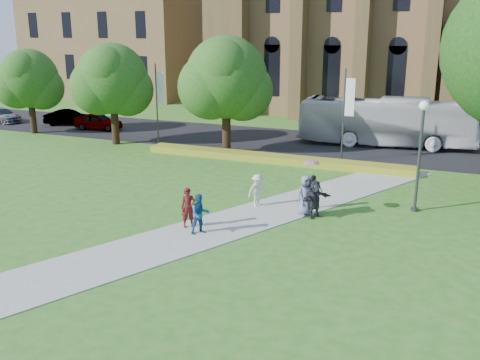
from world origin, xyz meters
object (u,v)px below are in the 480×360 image
at_px(tour_coach, 386,122).
at_px(pedestrian_0, 188,208).
at_px(car_1, 69,118).
at_px(streetlamp, 421,143).
at_px(car_0, 98,121).
at_px(car_2, 1,115).

bearing_deg(tour_coach, pedestrian_0, 160.41).
distance_m(car_1, pedestrian_0, 29.48).
bearing_deg(streetlamp, car_0, 156.53).
xyz_separation_m(streetlamp, tour_coach, (-3.64, 14.88, -1.50)).
xyz_separation_m(car_0, car_2, (-10.85, -0.33, -0.07)).
relative_size(streetlamp, car_1, 1.24).
bearing_deg(streetlamp, car_2, 163.16).
relative_size(car_0, car_1, 0.99).
xyz_separation_m(car_2, pedestrian_0, (29.56, -17.87, 0.25)).
xyz_separation_m(streetlamp, car_2, (-38.37, 11.62, -2.63)).
relative_size(tour_coach, car_1, 3.02).
bearing_deg(tour_coach, streetlamp, -172.09).
bearing_deg(car_2, streetlamp, -97.19).
xyz_separation_m(tour_coach, car_0, (-23.89, -2.93, -1.06)).
xyz_separation_m(streetlamp, pedestrian_0, (-8.81, -6.25, -2.38)).
bearing_deg(car_0, streetlamp, -119.83).
bearing_deg(tour_coach, car_0, 91.18).
bearing_deg(car_2, car_1, -71.39).
height_order(tour_coach, car_0, tour_coach).
distance_m(tour_coach, pedestrian_0, 21.77).
relative_size(streetlamp, car_2, 1.17).
relative_size(streetlamp, car_0, 1.25).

